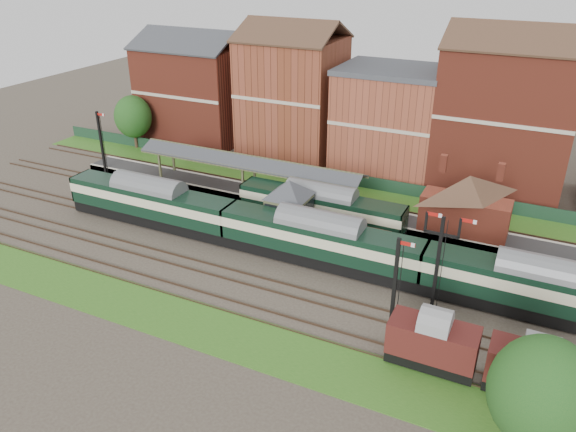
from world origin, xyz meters
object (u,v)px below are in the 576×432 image
at_px(dmu_train, 319,240).
at_px(goods_van_a, 433,342).
at_px(signal_box, 289,208).
at_px(semaphore_bracket, 439,258).
at_px(platform_railcar, 321,207).

relative_size(dmu_train, goods_van_a, 9.46).
bearing_deg(goods_van_a, signal_box, 143.13).
xyz_separation_m(signal_box, semaphore_bracket, (15.04, -5.75, 1.44)).
distance_m(signal_box, semaphore_bracket, 16.16).
xyz_separation_m(semaphore_bracket, goods_van_a, (1.30, -6.50, -2.64)).
height_order(signal_box, platform_railcar, signal_box).
height_order(dmu_train, goods_van_a, dmu_train).
bearing_deg(dmu_train, signal_box, 143.98).
bearing_deg(semaphore_bracket, dmu_train, 166.69).
distance_m(dmu_train, goods_van_a, 14.90).
relative_size(signal_box, platform_railcar, 0.36).
distance_m(dmu_train, platform_railcar, 7.00).
relative_size(signal_box, semaphore_bracket, 0.73).
height_order(dmu_train, platform_railcar, dmu_train).
bearing_deg(signal_box, platform_railcar, 59.88).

